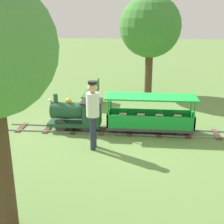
{
  "coord_description": "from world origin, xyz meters",
  "views": [
    {
      "loc": [
        -7.58,
        -0.6,
        3.07
      ],
      "look_at": [
        0.0,
        0.14,
        0.55
      ],
      "focal_mm": 48.51,
      "sensor_mm": 36.0,
      "label": 1
    }
  ],
  "objects_px": {
    "locomotive": "(78,113)",
    "park_bench": "(92,93)",
    "conductor_person": "(93,110)",
    "oak_tree_far": "(150,27)",
    "passenger_car": "(150,118)"
  },
  "relations": [
    {
      "from": "park_bench",
      "to": "locomotive",
      "type": "bearing_deg",
      "value": 179.75
    },
    {
      "from": "locomotive",
      "to": "park_bench",
      "type": "relative_size",
      "value": 1.1
    },
    {
      "from": "passenger_car",
      "to": "park_bench",
      "type": "bearing_deg",
      "value": 39.02
    },
    {
      "from": "park_bench",
      "to": "oak_tree_far",
      "type": "relative_size",
      "value": 0.35
    },
    {
      "from": "passenger_car",
      "to": "park_bench",
      "type": "height_order",
      "value": "passenger_car"
    },
    {
      "from": "oak_tree_far",
      "to": "locomotive",
      "type": "bearing_deg",
      "value": 154.56
    },
    {
      "from": "passenger_car",
      "to": "oak_tree_far",
      "type": "height_order",
      "value": "oak_tree_far"
    },
    {
      "from": "conductor_person",
      "to": "oak_tree_far",
      "type": "xyz_separation_m",
      "value": [
        5.21,
        -1.36,
        1.59
      ]
    },
    {
      "from": "locomotive",
      "to": "park_bench",
      "type": "height_order",
      "value": "locomotive"
    },
    {
      "from": "conductor_person",
      "to": "oak_tree_far",
      "type": "relative_size",
      "value": 0.44
    },
    {
      "from": "locomotive",
      "to": "oak_tree_far",
      "type": "distance_m",
      "value": 5.0
    },
    {
      "from": "conductor_person",
      "to": "oak_tree_far",
      "type": "height_order",
      "value": "oak_tree_far"
    },
    {
      "from": "locomotive",
      "to": "park_bench",
      "type": "bearing_deg",
      "value": -0.25
    },
    {
      "from": "locomotive",
      "to": "passenger_car",
      "type": "xyz_separation_m",
      "value": [
        0.0,
        -1.94,
        -0.06
      ]
    },
    {
      "from": "locomotive",
      "to": "conductor_person",
      "type": "bearing_deg",
      "value": -151.41
    }
  ]
}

